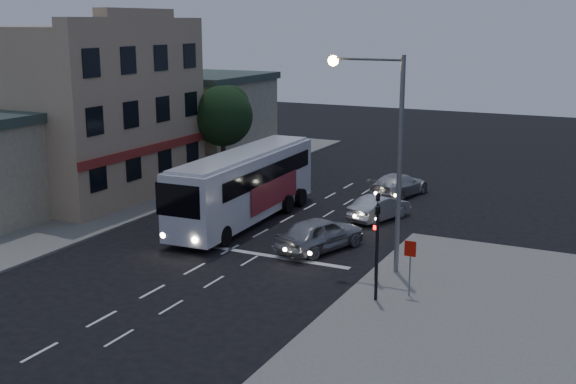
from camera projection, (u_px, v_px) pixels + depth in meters
The scene contains 15 objects.
ground at pixel (207, 262), 31.96m from camera, with size 120.00×120.00×0.00m, color black.
sidewalk_near at pixel (486, 356), 22.87m from camera, with size 12.00×24.00×0.12m, color slate.
sidewalk_far at pixel (98, 193), 44.52m from camera, with size 12.00×50.00×0.12m, color slate.
road_markings at pixel (267, 246), 34.30m from camera, with size 8.00×30.55×0.01m.
tour_bus at pixel (244, 184), 38.02m from camera, with size 2.99×12.32×3.76m.
car_suv at pixel (320, 234), 33.47m from camera, with size 1.89×4.69×1.60m, color #9D9DA3.
car_sedan_a at pixel (380, 208), 38.66m from camera, with size 1.41×4.04×1.33m, color silver.
car_sedan_b at pixel (399, 185), 43.92m from camera, with size 1.95×4.81×1.40m, color silver.
traffic_signal_main at pixel (377, 226), 28.82m from camera, with size 0.25×0.35×4.10m.
traffic_signal_side at pixel (377, 242), 26.79m from camera, with size 0.18×0.15×4.10m.
regulatory_sign at pixel (410, 259), 27.39m from camera, with size 0.45×0.12×2.20m.
streetlight at pixel (385, 139), 29.41m from camera, with size 3.32×0.44×9.00m.
main_building at pixel (81, 110), 43.76m from camera, with size 10.12×12.00×11.00m.
low_building_north at pixel (197, 117), 54.45m from camera, with size 9.40×9.40×6.50m.
street_tree at pixel (223, 113), 47.57m from camera, with size 4.00×4.00×6.20m.
Camera 1 is at (16.65, -25.67, 10.39)m, focal length 45.00 mm.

